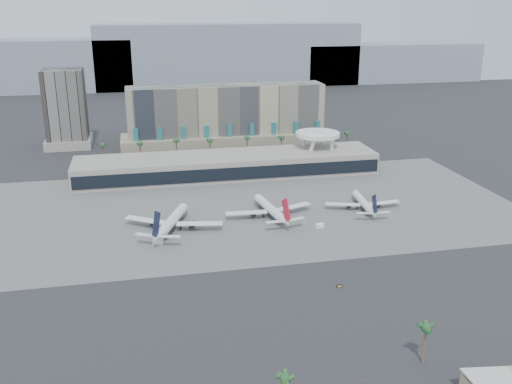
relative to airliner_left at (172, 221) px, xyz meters
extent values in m
plane|color=#232326|center=(36.80, -34.43, -3.99)|extent=(900.00, 900.00, 0.00)
cube|color=#5B5B59|center=(36.80, 20.57, -3.96)|extent=(260.00, 130.00, 0.06)
cube|color=gray|center=(-143.20, 435.57, 23.51)|extent=(260.00, 60.00, 55.00)
cube|color=gray|center=(96.80, 435.57, 31.01)|extent=(300.00, 60.00, 70.00)
cube|color=gray|center=(296.80, 435.57, 18.51)|extent=(220.00, 60.00, 45.00)
cube|color=tan|center=(46.80, 140.57, 17.01)|extent=(130.00, 22.00, 42.00)
cube|color=tan|center=(46.80, 138.57, 1.01)|extent=(140.00, 30.00, 10.00)
cube|color=#20686E|center=(-13.20, 128.57, 5.01)|extent=(3.00, 2.00, 18.00)
cube|color=#20686E|center=(1.80, 128.57, 5.01)|extent=(3.00, 2.00, 18.00)
cube|color=#20686E|center=(16.80, 128.57, 5.01)|extent=(3.00, 2.00, 18.00)
cube|color=#20686E|center=(31.80, 128.57, 5.01)|extent=(3.00, 2.00, 18.00)
cube|color=#20686E|center=(46.80, 128.57, 5.01)|extent=(3.00, 2.00, 18.00)
cube|color=#20686E|center=(61.80, 128.57, 5.01)|extent=(3.00, 2.00, 18.00)
cube|color=#20686E|center=(76.80, 128.57, 5.01)|extent=(3.00, 2.00, 18.00)
cube|color=#20686E|center=(91.80, 128.57, 5.01)|extent=(3.00, 2.00, 18.00)
cube|color=#20686E|center=(106.80, 128.57, 5.01)|extent=(3.00, 2.00, 18.00)
cube|color=black|center=(-58.20, 165.57, 22.01)|extent=(26.00, 26.00, 52.00)
cube|color=#9C9589|center=(-58.20, 165.57, -0.99)|extent=(30.00, 30.00, 6.00)
cube|color=#9C9589|center=(36.80, 75.57, 2.01)|extent=(170.00, 32.00, 12.00)
cube|color=black|center=(36.80, 59.37, 1.51)|extent=(168.00, 0.60, 7.00)
cube|color=black|center=(36.80, 75.57, 9.26)|extent=(170.00, 12.00, 2.50)
cylinder|color=white|center=(98.17, 87.93, 7.01)|extent=(6.98, 6.99, 21.89)
cylinder|color=white|center=(85.44, 87.93, 7.01)|extent=(6.98, 6.99, 21.89)
cylinder|color=white|center=(85.44, 75.20, 7.01)|extent=(6.98, 6.99, 21.89)
cylinder|color=white|center=(98.17, 75.20, 7.01)|extent=(6.98, 6.99, 21.89)
cylinder|color=white|center=(91.80, 81.57, 16.01)|extent=(26.00, 26.00, 2.20)
cylinder|color=white|center=(91.80, 81.57, 17.31)|extent=(16.00, 16.00, 1.20)
cylinder|color=brown|center=(-33.20, 110.57, 2.01)|extent=(0.70, 0.70, 12.00)
sphere|color=#22552A|center=(-33.20, 110.57, 7.71)|extent=(2.80, 2.80, 2.80)
cylinder|color=brown|center=(-11.20, 110.57, 2.01)|extent=(0.70, 0.70, 12.00)
sphere|color=#22552A|center=(-11.20, 110.57, 7.71)|extent=(2.80, 2.80, 2.80)
cylinder|color=brown|center=(10.80, 110.57, 2.01)|extent=(0.70, 0.70, 12.00)
sphere|color=#22552A|center=(10.80, 110.57, 7.71)|extent=(2.80, 2.80, 2.80)
cylinder|color=brown|center=(31.80, 110.57, 2.01)|extent=(0.70, 0.70, 12.00)
sphere|color=#22552A|center=(31.80, 110.57, 7.71)|extent=(2.80, 2.80, 2.80)
cylinder|color=brown|center=(54.80, 110.57, 2.01)|extent=(0.70, 0.70, 12.00)
sphere|color=#22552A|center=(54.80, 110.57, 7.71)|extent=(2.80, 2.80, 2.80)
cylinder|color=brown|center=(76.80, 110.57, 2.01)|extent=(0.70, 0.70, 12.00)
sphere|color=#22552A|center=(76.80, 110.57, 7.71)|extent=(2.80, 2.80, 2.80)
cylinder|color=brown|center=(98.80, 110.57, 2.01)|extent=(0.70, 0.70, 12.00)
sphere|color=#22552A|center=(98.80, 110.57, 7.71)|extent=(2.80, 2.80, 2.80)
cylinder|color=brown|center=(121.80, 110.57, 2.01)|extent=(0.70, 0.70, 12.00)
sphere|color=#22552A|center=(121.80, 110.57, 7.71)|extent=(2.80, 2.80, 2.80)
cylinder|color=white|center=(0.73, 1.83, -0.03)|extent=(15.26, 29.57, 4.41)
cylinder|color=#0F1333|center=(0.73, 1.83, -0.19)|extent=(14.95, 28.98, 4.32)
cone|color=white|center=(7.13, 17.84, -0.03)|extent=(5.94, 6.24, 4.41)
cone|color=white|center=(-6.49, -16.24, 0.31)|extent=(7.78, 10.85, 4.41)
cube|color=white|center=(-10.94, 5.30, -0.69)|extent=(18.95, 14.70, 0.39)
cube|color=white|center=(11.58, -3.70, -0.69)|extent=(20.31, 7.72, 0.39)
cylinder|color=black|center=(-7.67, 4.59, -1.79)|extent=(3.89, 5.00, 2.43)
cylinder|color=black|center=(8.72, -1.96, -1.79)|extent=(3.89, 5.00, 2.43)
cube|color=#0F1333|center=(-7.10, -17.77, 6.04)|extent=(4.23, 9.50, 11.61)
cube|color=white|center=(-11.50, -15.42, 0.86)|extent=(8.86, 6.49, 0.28)
cube|color=white|center=(-2.29, -19.10, 0.86)|extent=(9.15, 4.46, 0.28)
cylinder|color=black|center=(5.08, 12.72, -3.11)|extent=(0.55, 0.55, 1.76)
cylinder|color=black|center=(-2.96, 2.11, -3.11)|extent=(0.77, 0.77, 1.76)
cylinder|color=black|center=(3.60, -0.51, -3.11)|extent=(0.77, 0.77, 1.76)
cylinder|color=white|center=(45.25, 8.27, -0.23)|extent=(8.24, 28.83, 4.18)
cylinder|color=#0F1333|center=(45.25, 8.27, -0.39)|extent=(8.07, 28.26, 4.10)
cone|color=white|center=(42.90, 24.46, -0.23)|extent=(4.82, 5.26, 4.18)
cone|color=white|center=(47.90, -9.98, 0.08)|extent=(5.49, 9.91, 4.18)
cube|color=white|center=(34.02, 5.58, -0.86)|extent=(19.06, 5.40, 0.37)
cube|color=white|center=(56.79, 8.89, -0.86)|extent=(19.11, 10.44, 0.37)
cylinder|color=black|center=(37.05, 6.55, -1.90)|extent=(2.88, 4.47, 2.30)
cylinder|color=black|center=(53.61, 8.96, -1.90)|extent=(2.88, 4.47, 2.30)
cube|color=red|center=(48.13, -11.53, 5.52)|extent=(1.88, 9.47, 11.01)
cube|color=white|center=(43.40, -11.69, 0.61)|extent=(8.38, 2.34, 0.26)
cube|color=white|center=(52.71, -10.34, 0.61)|extent=(8.68, 4.55, 0.26)
cylinder|color=black|center=(43.65, 19.28, -3.16)|extent=(0.52, 0.52, 1.67)
cylinder|color=black|center=(42.09, 6.76, -3.16)|extent=(0.73, 0.73, 1.67)
cylinder|color=black|center=(48.72, 7.72, -3.16)|extent=(0.73, 0.73, 1.67)
cylinder|color=white|center=(91.40, 8.20, -0.73)|extent=(6.01, 24.98, 3.63)
cylinder|color=#0F1333|center=(91.40, 8.20, -0.87)|extent=(5.89, 24.48, 3.56)
cone|color=white|center=(92.77, 22.32, -0.73)|extent=(4.01, 4.41, 3.63)
cone|color=white|center=(89.84, -7.72, -0.46)|extent=(4.40, 8.48, 3.63)
cube|color=white|center=(81.38, 8.27, -1.27)|extent=(16.66, 8.39, 0.32)
cube|color=white|center=(101.24, 6.33, -1.27)|extent=(16.63, 5.43, 0.32)
cylinder|color=black|center=(84.13, 8.46, -2.18)|extent=(2.34, 3.80, 2.00)
cylinder|color=black|center=(98.58, 7.05, -2.18)|extent=(2.34, 3.80, 2.00)
cube|color=#0F1333|center=(89.71, -9.08, 4.26)|extent=(1.25, 8.24, 9.55)
cube|color=white|center=(85.69, -8.23, 0.00)|extent=(7.52, 3.64, 0.23)
cube|color=white|center=(93.82, -9.02, 0.00)|extent=(7.33, 2.30, 0.23)
cylinder|color=black|center=(92.33, 17.81, -3.27)|extent=(0.45, 0.45, 1.45)
cylinder|color=black|center=(88.42, 7.58, -3.27)|extent=(0.63, 0.63, 1.45)
cylinder|color=black|center=(94.20, 7.02, -3.27)|extent=(0.63, 0.63, 1.45)
cube|color=white|center=(-6.77, -14.38, -2.99)|extent=(4.53, 3.13, 2.02)
cube|color=white|center=(63.53, -11.35, -3.06)|extent=(4.06, 3.00, 1.87)
cube|color=black|center=(53.24, -65.24, -3.51)|extent=(2.14, 0.53, 0.96)
cube|color=gold|center=(53.24, -65.41, -3.51)|extent=(1.53, 0.23, 0.58)
cylinder|color=black|center=(52.47, -65.24, -3.71)|extent=(0.12, 0.12, 0.58)
cylinder|color=black|center=(54.01, -65.24, -3.71)|extent=(0.12, 0.12, 0.58)
sphere|color=#22552A|center=(19.03, -120.79, 4.12)|extent=(2.80, 2.80, 2.80)
cylinder|color=brown|center=(60.66, -111.48, 1.73)|extent=(0.70, 0.70, 11.44)
sphere|color=#22552A|center=(60.66, -111.48, 7.15)|extent=(2.80, 2.80, 2.80)
camera|label=1|loc=(-11.89, -232.67, 90.72)|focal=40.00mm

